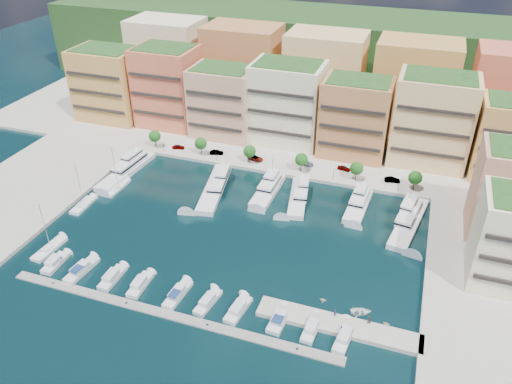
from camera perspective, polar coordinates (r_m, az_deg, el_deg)
ground at (r=123.05m, az=-2.48°, el=-4.65°), size 400.00×400.00×0.00m
north_quay at (r=174.16m, az=4.96°, el=6.95°), size 220.00×64.00×2.00m
east_quay at (r=113.86m, az=27.13°, el=-12.53°), size 34.00×76.00×2.00m
west_quay at (r=149.01m, az=-26.52°, el=-1.25°), size 34.00×76.00×2.00m
hillside at (r=217.65m, az=8.27°, el=11.95°), size 240.00×40.00×58.00m
south_pontoon at (r=103.84m, az=-10.24°, el=-13.63°), size 72.00×2.20×0.35m
finger_pier at (r=101.31m, az=9.33°, el=-14.97°), size 32.00×5.00×2.00m
apartment_0 at (r=185.17m, az=-16.45°, el=11.77°), size 22.00×16.50×24.80m
apartment_1 at (r=175.15m, az=-10.04°, el=11.80°), size 20.00×16.50×26.80m
apartment_2 at (r=165.46m, az=-3.77°, el=10.26°), size 20.00×15.50×22.80m
apartment_3 at (r=160.24m, az=3.56°, el=10.10°), size 22.00×16.50×25.80m
apartment_4 at (r=154.87m, az=11.27°, el=8.34°), size 20.00×15.50×23.80m
apartment_5 at (r=155.24m, az=19.51°, el=7.75°), size 22.00×16.50×26.80m
backblock_0 at (r=197.97m, az=-9.95°, el=14.68°), size 26.00×18.00×30.00m
backblock_1 at (r=185.89m, az=-1.51°, el=14.00°), size 26.00×18.00×30.00m
backblock_2 at (r=178.11m, az=7.81°, el=12.90°), size 26.00×18.00×30.00m
backblock_3 at (r=175.18m, az=17.61°, el=11.39°), size 26.00×18.00×30.00m
tree_0 at (r=162.18m, az=-11.51°, el=6.28°), size 3.80×3.80×5.65m
tree_1 at (r=155.19m, az=-6.33°, el=5.54°), size 3.80×3.80×5.65m
tree_2 at (r=149.60m, az=-0.74°, el=4.68°), size 3.80×3.80×5.65m
tree_3 at (r=145.56m, az=5.22°, el=3.72°), size 3.80×3.80×5.65m
tree_4 at (r=143.21m, az=11.42°, el=2.67°), size 3.80×3.80×5.65m
tree_5 at (r=142.62m, az=17.74°, el=1.57°), size 3.80×3.80×5.65m
lamppost_0 at (r=158.92m, az=-10.61°, el=5.46°), size 0.30×0.30×4.20m
lamppost_1 at (r=151.47m, az=-4.60°, el=4.55°), size 0.30×0.30×4.20m
lamppost_2 at (r=145.87m, az=1.93°, el=3.49°), size 0.30×0.30×4.20m
lamppost_3 at (r=142.34m, az=8.86°, el=2.33°), size 0.30×0.30×4.20m
lamppost_4 at (r=141.04m, az=16.02°, el=1.08°), size 0.30×0.30×4.20m
yacht_0 at (r=152.48m, az=-14.44°, el=2.65°), size 6.34×24.58×7.30m
yacht_2 at (r=139.72m, az=-4.61°, el=0.78°), size 9.38×25.75×7.30m
yacht_3 at (r=137.97m, az=1.45°, el=0.44°), size 5.22×18.12×7.30m
yacht_4 at (r=135.46m, az=4.92°, el=-0.39°), size 7.76×19.97×7.30m
yacht_5 at (r=134.28m, az=11.65°, el=-1.26°), size 5.52×17.07×7.30m
yacht_6 at (r=131.19m, az=17.11°, el=-3.00°), size 8.62×24.40×7.30m
cruiser_0 at (r=121.70m, az=-21.99°, el=-7.54°), size 3.10×7.47×2.55m
cruiser_1 at (r=117.70m, az=-19.33°, el=-8.40°), size 3.56×9.38×2.66m
cruiser_2 at (r=113.66m, az=-16.10°, el=-9.40°), size 2.73×7.97×2.55m
cruiser_3 at (r=110.45m, az=-13.11°, el=-10.29°), size 2.89×7.92×2.55m
cruiser_4 at (r=106.77m, az=-8.95°, el=-11.49°), size 3.14×8.76×2.66m
cruiser_5 at (r=104.42m, az=-5.53°, el=-12.42°), size 3.47×8.07×2.55m
cruiser_6 at (r=102.49m, az=-2.07°, el=-13.31°), size 3.68×8.13×2.55m
cruiser_7 at (r=100.56m, az=2.62°, el=-14.43°), size 3.32×7.44×2.66m
cruiser_8 at (r=99.59m, az=6.38°, el=-15.25°), size 2.94×7.53×2.55m
cruiser_9 at (r=99.03m, az=10.09°, el=-16.01°), size 3.44×8.69×2.55m
sailboat_2 at (r=144.95m, az=-15.59°, el=0.42°), size 2.90×9.59×13.20m
sailboat_1 at (r=139.83m, az=-19.19°, el=-1.51°), size 3.11×8.49×13.20m
sailboat_0 at (r=126.79m, az=-22.55°, el=-6.07°), size 3.31×9.57×13.20m
tender_1 at (r=105.57m, az=7.67°, el=-12.10°), size 1.62×1.44×0.78m
tender_3 at (r=103.30m, az=14.68°, el=-14.34°), size 1.65×1.51×0.74m
tender_2 at (r=104.34m, az=11.90°, el=-13.24°), size 5.00×4.24×0.88m
car_0 at (r=160.90m, az=-8.87°, el=5.12°), size 4.19×2.70×1.33m
car_1 at (r=156.02m, az=-4.53°, el=4.53°), size 4.42×2.46×1.38m
car_2 at (r=152.25m, az=-0.07°, el=3.90°), size 5.39×3.46×1.38m
car_3 at (r=150.20m, az=5.64°, el=3.34°), size 5.18×2.20×1.49m
car_4 at (r=149.01m, az=10.04°, el=2.70°), size 4.17×2.19×1.35m
car_5 at (r=145.98m, az=15.31°, el=1.35°), size 4.57×2.24×1.44m
person_0 at (r=101.31m, az=9.02°, el=-13.45°), size 0.64×0.71×1.64m
person_1 at (r=101.13m, az=12.74°, el=-14.04°), size 0.96×0.82×1.71m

